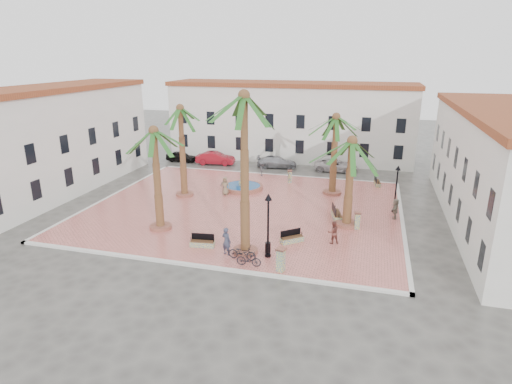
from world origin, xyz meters
TOP-DOWN VIEW (x-y plane):
  - ground at (0.00, 0.00)m, footprint 120.00×120.00m
  - plaza at (0.00, 0.00)m, footprint 26.00×22.00m
  - kerb_n at (0.00, 11.00)m, footprint 26.30×0.30m
  - kerb_s at (0.00, -11.00)m, footprint 26.30×0.30m
  - kerb_e at (13.00, 0.00)m, footprint 0.30×22.30m
  - kerb_w at (-13.00, 0.00)m, footprint 0.30×22.30m
  - building_north at (-0.00, 19.99)m, footprint 30.40×7.40m
  - building_east at (19.99, 2.00)m, footprint 7.40×26.40m
  - building_west at (-19.00, 0.00)m, footprint 6.40×24.40m
  - fountain at (-1.69, 4.91)m, footprint 3.87×3.87m
  - palm_nw at (-6.36, 1.57)m, footprint 5.26×5.26m
  - palm_sw at (-4.82, -6.21)m, footprint 5.34×5.34m
  - palm_s at (2.60, -8.51)m, footprint 5.36×5.36m
  - palm_e at (8.78, -1.93)m, footprint 5.75×5.75m
  - palm_ne at (6.90, 5.77)m, footprint 5.57×5.57m
  - bench_s at (-0.50, -8.41)m, footprint 1.73×0.73m
  - bench_se at (5.28, -6.09)m, footprint 1.62×1.49m
  - bench_e at (7.89, -0.64)m, footprint 1.09×2.09m
  - bench_ne at (11.01, 9.74)m, footprint 0.74×1.69m
  - lamppost_s at (4.20, -8.70)m, footprint 0.47×0.47m
  - lamppost_e at (12.40, 2.23)m, footprint 0.44×0.44m
  - bollard_se at (5.42, -10.40)m, footprint 0.65×0.65m
  - bollard_n at (2.32, 8.30)m, footprint 0.57×0.57m
  - bollard_e at (9.58, -2.37)m, footprint 0.54×0.54m
  - litter_bin at (4.05, -8.13)m, footprint 0.37×0.37m
  - cyclist_a at (1.50, -9.12)m, footprint 0.81×0.68m
  - bicycle_a at (2.70, -9.54)m, footprint 1.89×0.74m
  - cyclist_b at (8.08, -5.49)m, footprint 0.99×0.89m
  - bicycle_b at (3.36, -10.29)m, footprint 1.59×0.51m
  - pedestrian_fountain_a at (-2.76, 2.79)m, footprint 0.86×0.58m
  - pedestrian_fountain_b at (-2.84, 2.90)m, footprint 1.00×0.57m
  - pedestrian_north at (-1.10, 10.10)m, footprint 0.84×1.12m
  - pedestrian_east at (12.40, 0.65)m, footprint 0.55×1.55m
  - car_black at (-12.59, 14.27)m, footprint 3.73×1.51m
  - car_red at (-7.94, 14.01)m, footprint 4.80×2.14m
  - car_silver at (-0.45, 14.50)m, footprint 4.91×2.63m
  - car_white at (6.40, 14.68)m, footprint 4.95×2.51m

SIDE VIEW (x-z plane):
  - ground at x=0.00m, z-range 0.00..0.00m
  - plaza at x=0.00m, z-range 0.00..0.15m
  - kerb_n at x=0.00m, z-range 0.00..0.16m
  - kerb_s at x=0.00m, z-range 0.00..0.16m
  - kerb_e at x=13.00m, z-range 0.00..0.16m
  - kerb_w at x=-13.00m, z-range 0.00..0.16m
  - bench_ne at x=11.01m, z-range -0.04..0.83m
  - bench_s at x=-0.50m, z-range -0.04..0.84m
  - bench_se at x=5.28m, z-range -0.04..0.85m
  - fountain at x=-1.69m, z-range -0.58..1.42m
  - bench_e at x=7.89m, z-range -0.08..0.97m
  - litter_bin at x=4.05m, z-range 0.15..0.88m
  - bicycle_b at x=3.36m, z-range 0.15..1.09m
  - car_black at x=-12.59m, z-range 0.00..1.27m
  - bicycle_a at x=2.70m, z-range 0.15..1.13m
  - car_white at x=6.40m, z-range 0.00..1.34m
  - car_silver at x=-0.45m, z-range 0.00..1.35m
  - car_red at x=-7.94m, z-range 0.00..1.53m
  - bollard_n at x=2.32m, z-range 0.17..1.47m
  - bollard_e at x=9.58m, z-range 0.17..1.49m
  - pedestrian_north at x=-1.10m, z-range 0.15..1.70m
  - bollard_se at x=5.42m, z-range 0.18..1.69m
  - pedestrian_fountain_b at x=-2.84m, z-range 0.15..1.76m
  - cyclist_b at x=8.08m, z-range 0.15..1.81m
  - pedestrian_east at x=12.40m, z-range 0.15..1.81m
  - pedestrian_fountain_a at x=-2.76m, z-range 0.15..1.86m
  - cyclist_a at x=1.50m, z-range 0.15..2.05m
  - lamppost_e at x=12.40m, z-range 0.86..4.87m
  - lamppost_s at x=4.20m, z-range 0.92..5.26m
  - building_east at x=19.99m, z-range 0.02..9.02m
  - building_north at x=0.00m, z-range 0.02..9.52m
  - building_west at x=-19.00m, z-range 0.02..10.02m
  - palm_e at x=8.78m, z-range 2.37..9.39m
  - palm_ne at x=6.90m, z-range 2.69..10.33m
  - palm_sw at x=-4.82m, z-range 2.82..10.65m
  - palm_nw at x=-6.36m, z-range 3.13..11.60m
  - palm_s at x=2.60m, z-range 4.10..14.75m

